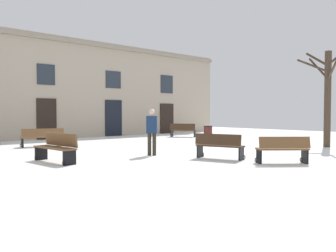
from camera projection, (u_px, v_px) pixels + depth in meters
name	position (u px, v px, depth m)	size (l,w,h in m)	color
ground_plane	(203.00, 152.00, 13.45)	(38.18, 38.18, 0.00)	white
building_facade	(79.00, 88.00, 21.55)	(23.86, 0.60, 6.22)	tan
tree_foreground	(327.00, 93.00, 15.42)	(1.87, 2.49, 4.61)	#423326
litter_bin	(208.00, 135.00, 17.23)	(0.46, 0.46, 0.90)	#4C1E19
bench_back_to_back_left	(283.00, 149.00, 10.39)	(1.51, 1.35, 0.84)	brown
bench_back_to_back_right	(183.00, 130.00, 22.04)	(1.29, 1.66, 0.88)	#3D2819
bench_facing_shops	(56.00, 147.00, 10.69)	(0.72, 1.92, 0.92)	brown
bench_near_center_tree	(43.00, 137.00, 15.67)	(1.92, 0.82, 0.85)	brown
bench_near_lamp	(219.00, 146.00, 11.44)	(1.00, 1.69, 0.86)	#3D2819
person_strolling	(152.00, 130.00, 12.37)	(0.42, 0.43, 1.70)	#2D271E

